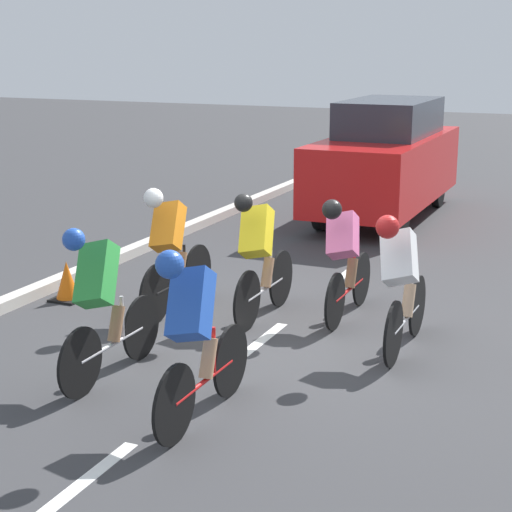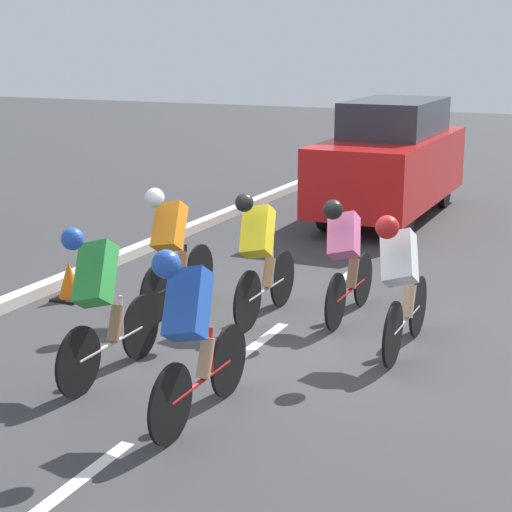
{
  "view_description": "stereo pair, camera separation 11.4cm",
  "coord_description": "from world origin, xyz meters",
  "views": [
    {
      "loc": [
        -3.38,
        8.08,
        3.11
      ],
      "look_at": [
        0.02,
        0.31,
        0.95
      ],
      "focal_mm": 60.0,
      "sensor_mm": 36.0,
      "label": 1
    },
    {
      "loc": [
        -3.48,
        8.03,
        3.11
      ],
      "look_at": [
        0.02,
        0.31,
        0.95
      ],
      "focal_mm": 60.0,
      "sensor_mm": 36.0,
      "label": 2
    }
  ],
  "objects": [
    {
      "name": "lane_stripe_near",
      "position": [
        0.0,
        3.51,
        0.0
      ],
      "size": [
        0.12,
        1.4,
        0.01
      ],
      "primitive_type": "cube",
      "color": "white",
      "rests_on": "ground"
    },
    {
      "name": "cyclist_white",
      "position": [
        -1.4,
        -0.06,
        0.78
      ],
      "size": [
        0.46,
        1.65,
        1.46
      ],
      "color": "black",
      "rests_on": "ground"
    },
    {
      "name": "lane_stripe_mid",
      "position": [
        0.0,
        0.31,
        0.0
      ],
      "size": [
        0.12,
        1.4,
        0.01
      ],
      "primitive_type": "cube",
      "color": "white",
      "rests_on": "ground"
    },
    {
      "name": "lane_stripe_far",
      "position": [
        0.0,
        -2.89,
        0.0
      ],
      "size": [
        0.12,
        1.4,
        0.01
      ],
      "primitive_type": "cube",
      "color": "white",
      "rests_on": "ground"
    },
    {
      "name": "ground_plane",
      "position": [
        0.0,
        0.0,
        0.0
      ],
      "size": [
        60.0,
        60.0,
        0.0
      ],
      "primitive_type": "plane",
      "color": "#38383A"
    },
    {
      "name": "cyclist_blue",
      "position": [
        -0.27,
        2.23,
        0.81
      ],
      "size": [
        0.44,
        1.69,
        1.52
      ],
      "color": "black",
      "rests_on": "ground"
    },
    {
      "name": "cyclist_green",
      "position": [
        0.94,
        1.75,
        0.78
      ],
      "size": [
        0.46,
        1.69,
        1.49
      ],
      "color": "black",
      "rests_on": "ground"
    },
    {
      "name": "traffic_cone",
      "position": [
        2.75,
        -0.18,
        0.24
      ],
      "size": [
        0.36,
        0.36,
        0.49
      ],
      "color": "black",
      "rests_on": "ground"
    },
    {
      "name": "curb",
      "position": [
        3.2,
        0.31,
        0.07
      ],
      "size": [
        0.2,
        25.81,
        0.14
      ],
      "primitive_type": "cube",
      "color": "beige",
      "rests_on": "ground"
    },
    {
      "name": "cyclist_yellow",
      "position": [
        0.32,
        -0.46,
        0.77
      ],
      "size": [
        0.43,
        1.66,
        1.49
      ],
      "color": "black",
      "rests_on": "ground"
    },
    {
      "name": "support_car",
      "position": [
        0.55,
        -6.64,
        1.04
      ],
      "size": [
        1.7,
        4.54,
        2.07
      ],
      "color": "black",
      "rests_on": "ground"
    },
    {
      "name": "cyclist_orange",
      "position": [
        1.35,
        -0.27,
        0.79
      ],
      "size": [
        0.42,
        1.69,
        1.5
      ],
      "color": "black",
      "rests_on": "ground"
    },
    {
      "name": "cyclist_pink",
      "position": [
        -0.55,
        -0.87,
        0.75
      ],
      "size": [
        0.43,
        1.64,
        1.42
      ],
      "color": "black",
      "rests_on": "ground"
    }
  ]
}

